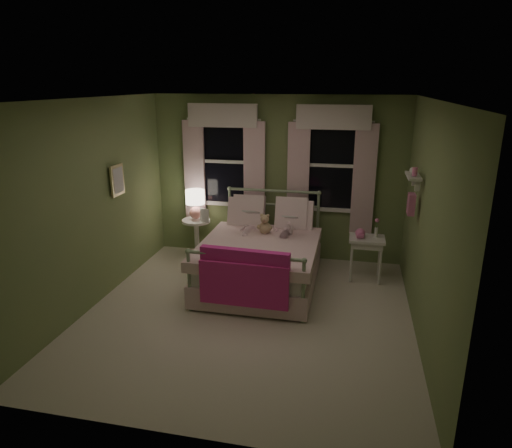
% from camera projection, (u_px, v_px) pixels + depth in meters
% --- Properties ---
extents(room_shell, '(4.20, 4.20, 4.20)m').
position_uv_depth(room_shell, '(247.00, 215.00, 5.30)').
color(room_shell, beige).
rests_on(room_shell, ground).
extents(bed, '(1.58, 2.04, 1.18)m').
position_uv_depth(bed, '(261.00, 258.00, 6.47)').
color(bed, white).
rests_on(bed, ground).
extents(pink_throw, '(1.10, 0.18, 0.71)m').
position_uv_depth(pink_throw, '(244.00, 272.00, 5.44)').
color(pink_throw, '#D3298C').
rests_on(pink_throw, bed).
extents(child_left, '(0.26, 0.17, 0.71)m').
position_uv_depth(child_left, '(248.00, 212.00, 6.76)').
color(child_left, '#F7D1DD').
rests_on(child_left, bed).
extents(child_right, '(0.32, 0.25, 0.66)m').
position_uv_depth(child_right, '(286.00, 216.00, 6.65)').
color(child_right, '#F7D1DD').
rests_on(child_right, bed).
extents(book_left, '(0.21, 0.13, 0.26)m').
position_uv_depth(book_left, '(244.00, 215.00, 6.51)').
color(book_left, beige).
rests_on(book_left, child_left).
extents(book_right, '(0.20, 0.12, 0.26)m').
position_uv_depth(book_right, '(283.00, 220.00, 6.41)').
color(book_right, beige).
rests_on(book_right, child_right).
extents(teddy_bear, '(0.23, 0.18, 0.31)m').
position_uv_depth(teddy_bear, '(265.00, 225.00, 6.59)').
color(teddy_bear, tan).
rests_on(teddy_bear, bed).
extents(nightstand_left, '(0.46, 0.46, 0.65)m').
position_uv_depth(nightstand_left, '(197.00, 233.00, 7.42)').
color(nightstand_left, white).
rests_on(nightstand_left, ground).
extents(table_lamp, '(0.30, 0.30, 0.47)m').
position_uv_depth(table_lamp, '(195.00, 201.00, 7.26)').
color(table_lamp, '#FF9F96').
rests_on(table_lamp, nightstand_left).
extents(book_nightstand, '(0.22, 0.26, 0.02)m').
position_uv_depth(book_nightstand, '(200.00, 221.00, 7.25)').
color(book_nightstand, beige).
rests_on(book_nightstand, nightstand_left).
extents(nightstand_right, '(0.50, 0.40, 0.64)m').
position_uv_depth(nightstand_right, '(367.00, 244.00, 6.54)').
color(nightstand_right, white).
rests_on(nightstand_right, ground).
extents(pink_toy, '(0.14, 0.20, 0.14)m').
position_uv_depth(pink_toy, '(360.00, 233.00, 6.51)').
color(pink_toy, pink).
rests_on(pink_toy, nightstand_right).
extents(bud_vase, '(0.06, 0.06, 0.28)m').
position_uv_depth(bud_vase, '(376.00, 228.00, 6.49)').
color(bud_vase, white).
rests_on(bud_vase, nightstand_right).
extents(window_left, '(1.34, 0.13, 1.96)m').
position_uv_depth(window_left, '(224.00, 157.00, 7.27)').
color(window_left, black).
rests_on(window_left, room_shell).
extents(window_right, '(1.34, 0.13, 1.96)m').
position_uv_depth(window_right, '(331.00, 161.00, 6.93)').
color(window_right, black).
rests_on(window_right, room_shell).
extents(wall_shelf, '(0.15, 0.50, 0.60)m').
position_uv_depth(wall_shelf, '(412.00, 190.00, 5.51)').
color(wall_shelf, white).
rests_on(wall_shelf, room_shell).
extents(framed_picture, '(0.03, 0.32, 0.42)m').
position_uv_depth(framed_picture, '(117.00, 180.00, 6.19)').
color(framed_picture, beige).
rests_on(framed_picture, room_shell).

